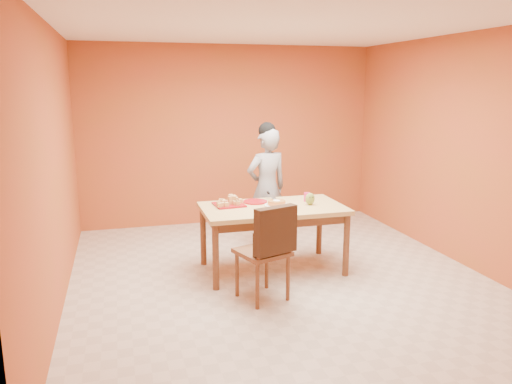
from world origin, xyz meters
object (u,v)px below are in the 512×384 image
object	(u,v)px
egg_ornament	(310,199)
magenta_glass	(307,197)
person	(267,188)
checker_tin	(309,196)
sponge_cake	(277,203)
dining_chair	(263,250)
pastry_platter	(229,205)
dining_table	(273,214)
red_dinner_plate	(255,202)

from	to	relation	value
egg_ornament	magenta_glass	bearing A→B (deg)	99.50
person	checker_tin	size ratio (longest dim) A/B	14.73
sponge_cake	checker_tin	xyz separation A→B (m)	(0.53, 0.33, -0.02)
dining_chair	sponge_cake	size ratio (longest dim) A/B	4.91
dining_chair	person	bearing A→B (deg)	53.58
dining_chair	sponge_cake	world-z (taller)	dining_chair
dining_chair	pastry_platter	distance (m)	0.96
magenta_glass	person	bearing A→B (deg)	109.34
dining_table	sponge_cake	world-z (taller)	sponge_cake
dining_chair	red_dinner_plate	size ratio (longest dim) A/B	3.52
sponge_cake	magenta_glass	world-z (taller)	magenta_glass
person	sponge_cake	size ratio (longest dim) A/B	7.74
dining_table	dining_chair	bearing A→B (deg)	-114.06
pastry_platter	checker_tin	xyz separation A→B (m)	(1.05, 0.18, 0.01)
sponge_cake	red_dinner_plate	bearing A→B (deg)	130.71
dining_table	magenta_glass	distance (m)	0.50
red_dinner_plate	checker_tin	xyz separation A→B (m)	(0.72, 0.11, 0.01)
dining_chair	sponge_cake	xyz separation A→B (m)	(0.38, 0.76, 0.28)
egg_ornament	person	bearing A→B (deg)	123.48
checker_tin	egg_ornament	bearing A→B (deg)	-110.48
person	dining_chair	bearing A→B (deg)	59.64
dining_chair	person	distance (m)	1.74
pastry_platter	egg_ornament	world-z (taller)	egg_ornament
pastry_platter	egg_ornament	bearing A→B (deg)	-13.26
dining_table	dining_chair	size ratio (longest dim) A/B	1.61
checker_tin	magenta_glass	bearing A→B (deg)	-118.01
person	red_dinner_plate	distance (m)	0.73
dining_chair	person	size ratio (longest dim) A/B	0.63
person	egg_ornament	xyz separation A→B (m)	(0.24, -0.93, 0.05)
dining_table	egg_ornament	distance (m)	0.46
dining_table	magenta_glass	world-z (taller)	magenta_glass
sponge_cake	checker_tin	world-z (taller)	sponge_cake
dining_chair	magenta_glass	bearing A→B (deg)	29.26
dining_chair	magenta_glass	world-z (taller)	dining_chair
egg_ornament	checker_tin	bearing A→B (deg)	88.72
pastry_platter	red_dinner_plate	distance (m)	0.34
pastry_platter	sponge_cake	size ratio (longest dim) A/B	1.59
egg_ornament	magenta_glass	distance (m)	0.18
pastry_platter	person	bearing A→B (deg)	47.20
dining_table	checker_tin	distance (m)	0.69
egg_ornament	sponge_cake	bearing A→B (deg)	-169.60
dining_table	checker_tin	world-z (taller)	checker_tin
dining_chair	checker_tin	size ratio (longest dim) A/B	9.34
pastry_platter	checker_tin	distance (m)	1.06
person	checker_tin	world-z (taller)	person
magenta_glass	dining_chair	bearing A→B (deg)	-132.21
egg_ornament	magenta_glass	world-z (taller)	egg_ornament
person	sponge_cake	distance (m)	0.88
pastry_platter	checker_tin	world-z (taller)	checker_tin
sponge_cake	egg_ornament	size ratio (longest dim) A/B	1.45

